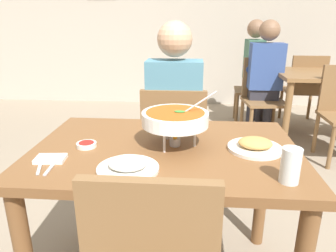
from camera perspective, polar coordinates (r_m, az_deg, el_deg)
name	(u,v)px	position (r m, az deg, el deg)	size (l,w,h in m)	color
cafe_rear_partition	(187,6)	(5.07, 3.40, 20.98)	(10.00, 0.10, 3.00)	#BCB2A3
dining_table_main	(166,171)	(1.49, -0.46, -8.20)	(1.20, 0.81, 0.77)	brown
chair_diner_main	(174,142)	(2.17, 1.12, -3.00)	(0.44, 0.44, 0.90)	brown
diner_main	(175,108)	(2.12, 1.21, 3.24)	(0.40, 0.45, 1.31)	#2D2D38
curry_bowl	(175,119)	(1.41, 1.31, 1.30)	(0.33, 0.30, 0.26)	silver
rice_plate	(128,166)	(1.22, -7.30, -7.20)	(0.24, 0.24, 0.06)	white
appetizer_plate	(255,146)	(1.45, 15.52, -3.46)	(0.24, 0.24, 0.06)	white
sauce_dish	(86,145)	(1.48, -14.58, -3.28)	(0.09, 0.09, 0.02)	white
napkin_folded	(51,159)	(1.39, -20.54, -5.59)	(0.12, 0.08, 0.02)	white
fork_utensil	(40,165)	(1.36, -22.15, -6.55)	(0.01, 0.17, 0.01)	silver
spoon_utensil	(53,165)	(1.34, -20.22, -6.71)	(0.01, 0.17, 0.01)	silver
drink_glass	(290,167)	(1.20, 21.32, -6.98)	(0.07, 0.07, 0.13)	silver
dining_table_far	(322,85)	(3.86, 26.20, 6.69)	(1.00, 0.80, 0.77)	brown
chair_bg_left	(260,85)	(4.20, 16.38, 7.09)	(0.47, 0.47, 0.90)	brown
chair_bg_middle	(262,93)	(3.75, 16.75, 5.67)	(0.48, 0.48, 0.90)	brown
chair_bg_window	(304,86)	(4.33, 23.50, 6.61)	(0.45, 0.45, 0.90)	brown
patron_bg_left	(256,66)	(4.20, 15.70, 10.43)	(0.45, 0.40, 1.31)	#2D2D38
patron_bg_middle	(265,72)	(3.72, 17.13, 9.26)	(0.40, 0.45, 1.31)	#2D2D38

